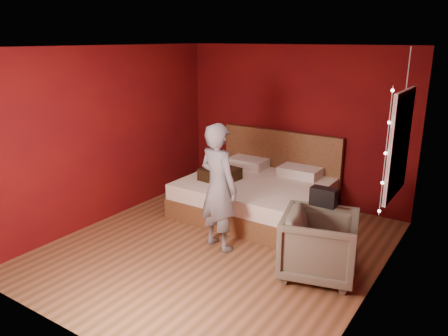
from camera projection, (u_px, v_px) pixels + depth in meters
floor at (219, 246)px, 5.88m from camera, size 4.50×4.50×0.00m
room_walls at (218, 124)px, 5.40m from camera, size 4.04×4.54×2.62m
window at (399, 144)px, 5.13m from camera, size 0.05×0.97×1.27m
fairy_lights at (386, 153)px, 4.72m from camera, size 0.04×0.04×1.45m
bed at (258, 193)px, 6.99m from camera, size 2.17×1.84×1.19m
person at (218, 187)px, 5.63m from camera, size 0.70×0.54×1.69m
armchair at (320, 245)px, 5.07m from camera, size 1.05×1.03×0.78m
handbag at (324, 197)px, 5.17m from camera, size 0.31×0.16×0.22m
throw_pillow at (220, 174)px, 6.89m from camera, size 0.56×0.56×0.18m
hanging_plant at (404, 109)px, 5.47m from camera, size 0.33×0.29×0.93m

